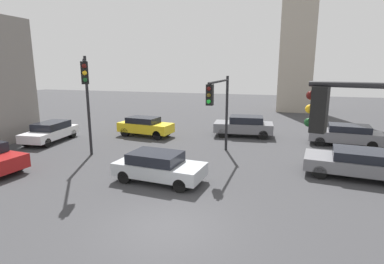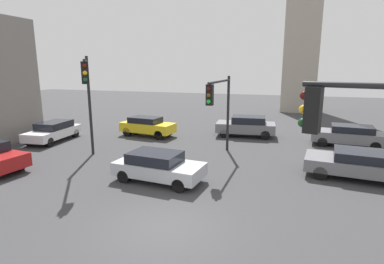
{
  "view_description": "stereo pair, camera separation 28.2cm",
  "coord_description": "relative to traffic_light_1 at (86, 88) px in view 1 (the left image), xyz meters",
  "views": [
    {
      "loc": [
        3.33,
        -8.39,
        5.11
      ],
      "look_at": [
        -0.87,
        5.65,
        1.97
      ],
      "focal_mm": 28.37,
      "sensor_mm": 36.0,
      "label": 1
    },
    {
      "loc": [
        3.6,
        -8.31,
        5.11
      ],
      "look_at": [
        -0.87,
        5.65,
        1.97
      ],
      "focal_mm": 28.37,
      "sensor_mm": 36.0,
      "label": 2
    }
  ],
  "objects": [
    {
      "name": "ground_plane",
      "position": [
        6.38,
        -5.09,
        -4.08
      ],
      "size": [
        100.71,
        100.71,
        0.0
      ],
      "primitive_type": "plane",
      "color": "#38383A"
    },
    {
      "name": "traffic_light_1",
      "position": [
        0.0,
        0.0,
        0.0
      ],
      "size": [
        2.48,
        3.46,
        5.73
      ],
      "rotation": [
        0.0,
        0.0,
        -0.96
      ],
      "color": "black",
      "rests_on": "ground_plane"
    },
    {
      "name": "traffic_light_2",
      "position": [
        6.41,
        2.65,
        -0.73
      ],
      "size": [
        0.34,
        4.54,
        4.6
      ],
      "rotation": [
        0.0,
        0.0,
        -1.59
      ],
      "color": "black",
      "rests_on": "ground_plane"
    },
    {
      "name": "car_0",
      "position": [
        4.49,
        -1.35,
        -3.37
      ],
      "size": [
        4.18,
        2.2,
        1.35
      ],
      "rotation": [
        0.0,
        0.0,
        -0.09
      ],
      "color": "#ADB2B7",
      "rests_on": "ground_plane"
    },
    {
      "name": "car_1",
      "position": [
        -5.69,
        3.5,
        -3.36
      ],
      "size": [
        2.15,
        4.4,
        1.36
      ],
      "rotation": [
        0.0,
        0.0,
        -1.48
      ],
      "color": "silver",
      "rests_on": "ground_plane"
    },
    {
      "name": "car_2",
      "position": [
        7.04,
        9.1,
        -3.27
      ],
      "size": [
        4.45,
        2.33,
        1.53
      ],
      "rotation": [
        0.0,
        0.0,
        3.23
      ],
      "color": "slate",
      "rests_on": "ground_plane"
    },
    {
      "name": "car_4",
      "position": [
        -0.09,
        6.93,
        -3.3
      ],
      "size": [
        4.24,
        2.12,
        1.45
      ],
      "rotation": [
        0.0,
        0.0,
        -0.12
      ],
      "color": "yellow",
      "rests_on": "ground_plane"
    },
    {
      "name": "car_5",
      "position": [
        13.31,
        1.83,
        -3.36
      ],
      "size": [
        4.86,
        2.6,
        1.32
      ],
      "rotation": [
        0.0,
        0.0,
        3.03
      ],
      "color": "slate",
      "rests_on": "ground_plane"
    },
    {
      "name": "car_6",
      "position": [
        13.85,
        8.22,
        -3.33
      ],
      "size": [
        4.58,
        2.22,
        1.4
      ],
      "rotation": [
        0.0,
        0.0,
        3.06
      ],
      "color": "slate",
      "rests_on": "ground_plane"
    },
    {
      "name": "skyline_tower",
      "position": [
        10.91,
        24.63,
        8.12
      ],
      "size": [
        3.77,
        3.77,
        24.39
      ],
      "primitive_type": "cube",
      "color": "#A89E8E",
      "rests_on": "ground_plane"
    }
  ]
}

